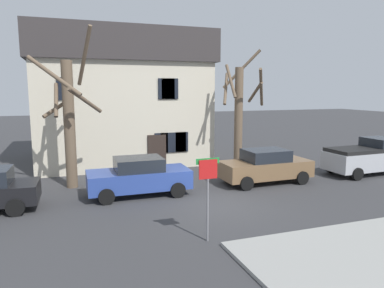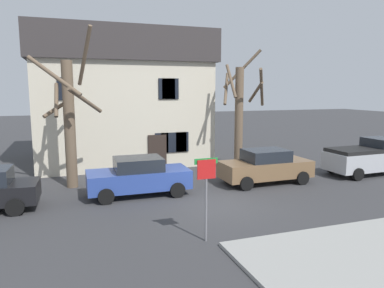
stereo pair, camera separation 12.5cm
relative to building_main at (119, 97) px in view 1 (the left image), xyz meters
name	(u,v)px [view 1 (the left image)]	position (x,y,z in m)	size (l,w,h in m)	color
ground_plane	(218,205)	(2.29, -11.65, -4.26)	(120.00, 120.00, 0.00)	#38383A
building_main	(119,97)	(0.00, 0.00, 0.00)	(11.03, 9.00, 8.37)	beige
tree_bare_near	(69,117)	(-3.34, -6.78, -0.83)	(3.25, 2.94, 7.70)	brown
tree_bare_mid	(240,112)	(6.00, -6.18, -0.82)	(2.95, 3.40, 7.10)	brown
car_blue_sedan	(139,176)	(-0.52, -9.15, -3.40)	(4.57, 2.15, 1.73)	#2D4799
car_brown_sedan	(265,166)	(6.01, -9.16, -3.40)	(4.69, 2.13, 1.73)	brown
pickup_truck_silver	(369,157)	(12.59, -9.34, -3.29)	(5.08, 2.26, 2.03)	#B7BABF
street_sign_pole	(208,184)	(0.51, -14.89, -2.39)	(0.76, 0.07, 2.67)	slate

